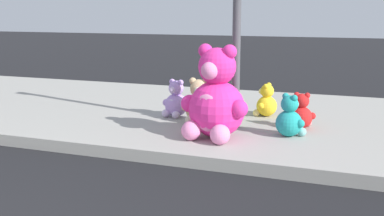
{
  "coord_description": "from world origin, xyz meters",
  "views": [
    {
      "loc": [
        2.57,
        -1.59,
        1.71
      ],
      "look_at": [
        0.67,
        3.6,
        0.55
      ],
      "focal_mm": 43.69,
      "sensor_mm": 36.0,
      "label": 1
    }
  ],
  "objects": [
    {
      "name": "plush_tan",
      "position": [
        0.45,
        4.48,
        0.41
      ],
      "size": [
        0.49,
        0.45,
        0.64
      ],
      "color": "tan",
      "rests_on": "sidewalk"
    },
    {
      "name": "plush_red",
      "position": [
        1.85,
        4.66,
        0.35
      ],
      "size": [
        0.38,
        0.33,
        0.49
      ],
      "color": "red",
      "rests_on": "sidewalk"
    },
    {
      "name": "plush_pink_large",
      "position": [
        0.9,
        3.82,
        0.61
      ],
      "size": [
        0.89,
        0.81,
        1.16
      ],
      "color": "#F22D93",
      "rests_on": "sidewalk"
    },
    {
      "name": "plush_lavender",
      "position": [
        0.0,
        4.74,
        0.37
      ],
      "size": [
        0.42,
        0.4,
        0.56
      ],
      "color": "#B28CD8",
      "rests_on": "sidewalk"
    },
    {
      "name": "plush_yellow",
      "position": [
        1.25,
        5.23,
        0.35
      ],
      "size": [
        0.35,
        0.38,
        0.5
      ],
      "color": "yellow",
      "rests_on": "sidewalk"
    },
    {
      "name": "sidewalk",
      "position": [
        0.0,
        5.2,
        0.07
      ],
      "size": [
        28.0,
        4.4,
        0.15
      ],
      "primitive_type": "cube",
      "color": "#9E9B93",
      "rests_on": "ground_plane"
    },
    {
      "name": "plush_teal",
      "position": [
        1.77,
        4.19,
        0.37
      ],
      "size": [
        0.38,
        0.39,
        0.54
      ],
      "color": "teal",
      "rests_on": "sidewalk"
    },
    {
      "name": "plush_lime",
      "position": [
        0.65,
        5.11,
        0.34
      ],
      "size": [
        0.34,
        0.34,
        0.48
      ],
      "color": "#8CD133",
      "rests_on": "sidewalk"
    }
  ]
}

